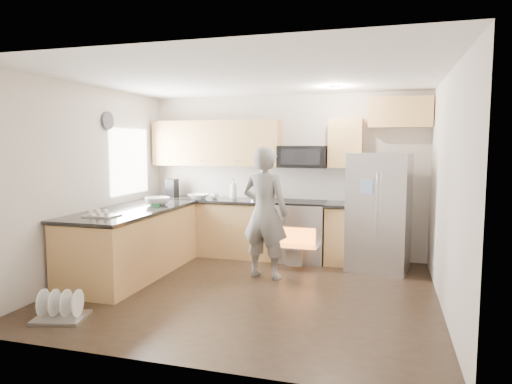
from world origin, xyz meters
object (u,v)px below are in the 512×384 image
(dish_rack, at_px, (61,311))
(person, at_px, (265,213))
(stove_range, at_px, (301,217))
(refrigerator, at_px, (379,212))

(dish_rack, bearing_deg, person, 50.94)
(stove_range, height_order, refrigerator, stove_range)
(stove_range, distance_m, refrigerator, 1.21)
(refrigerator, xyz_separation_m, person, (-1.47, -0.83, 0.05))
(stove_range, distance_m, person, 1.13)
(stove_range, bearing_deg, dish_rack, -122.13)
(stove_range, height_order, dish_rack, stove_range)
(stove_range, xyz_separation_m, refrigerator, (1.18, -0.24, 0.17))
(refrigerator, height_order, person, person)
(person, bearing_deg, dish_rack, 60.60)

